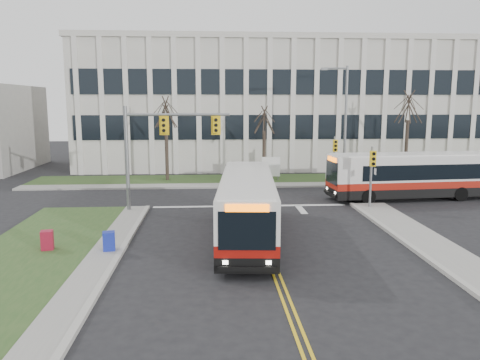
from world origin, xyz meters
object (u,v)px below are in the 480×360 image
Objects in this scene: newspaper_box_blue at (109,243)px; newspaper_box_red at (47,241)px; bus_cross at (413,177)px; directory_sign at (271,167)px; bus_main at (247,208)px; streetlight at (343,118)px.

newspaper_box_red is at bearing 162.25° from newspaper_box_blue.
bus_cross is 20.66m from newspaper_box_blue.
directory_sign is 16.53m from bus_main.
bus_main is at bearing -58.85° from bus_cross.
streetlight reaches higher than bus_cross.
bus_cross reaches higher than directory_sign.
newspaper_box_red is (-12.00, -17.81, -0.70)m from directory_sign.
streetlight is 9.68× the size of newspaper_box_blue.
bus_cross is at bearing -65.13° from streetlight.
streetlight is at bearing 64.05° from bus_main.
streetlight is at bearing 38.22° from newspaper_box_blue.
newspaper_box_red is at bearing -123.97° from directory_sign.
newspaper_box_red is at bearing -165.17° from bus_main.
directory_sign is 0.18× the size of bus_main.
streetlight reaches higher than directory_sign.
streetlight is at bearing -159.74° from bus_cross.
bus_cross is 11.84× the size of newspaper_box_blue.
streetlight is 17.69m from bus_main.
bus_cross is at bearing 19.85° from newspaper_box_blue.
bus_main is at bearing -1.66° from newspaper_box_red.
streetlight is at bearing 31.27° from newspaper_box_red.
directory_sign is 11.52m from bus_cross.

